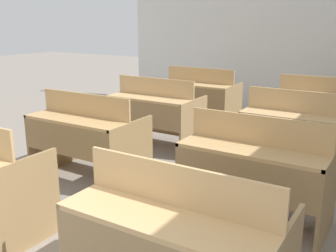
# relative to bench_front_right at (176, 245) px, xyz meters

# --- Properties ---
(wall_back) EXTENTS (6.20, 0.06, 2.78)m
(wall_back) POSITION_rel_bench_front_right_xyz_m (-1.07, 5.48, 0.91)
(wall_back) COLOR silver
(wall_back) RESTS_ON ground_plane
(bench_front_right) EXTENTS (1.16, 0.70, 0.94)m
(bench_front_right) POSITION_rel_bench_front_right_xyz_m (0.00, 0.00, 0.00)
(bench_front_right) COLOR #997A50
(bench_front_right) RESTS_ON ground_plane
(bench_second_left) EXTENTS (1.16, 0.70, 0.94)m
(bench_second_left) POSITION_rel_bench_front_right_xyz_m (-1.86, 1.29, 0.00)
(bench_second_left) COLOR olive
(bench_second_left) RESTS_ON ground_plane
(bench_second_right) EXTENTS (1.16, 0.70, 0.94)m
(bench_second_right) POSITION_rel_bench_front_right_xyz_m (-0.00, 1.28, 0.00)
(bench_second_right) COLOR olive
(bench_second_right) RESTS_ON ground_plane
(bench_third_left) EXTENTS (1.16, 0.70, 0.94)m
(bench_third_left) POSITION_rel_bench_front_right_xyz_m (-1.86, 2.61, 0.00)
(bench_third_left) COLOR #9A7C52
(bench_third_left) RESTS_ON ground_plane
(bench_third_right) EXTENTS (1.16, 0.70, 0.94)m
(bench_third_right) POSITION_rel_bench_front_right_xyz_m (0.01, 2.61, 0.00)
(bench_third_right) COLOR #9A7C52
(bench_third_right) RESTS_ON ground_plane
(bench_back_left) EXTENTS (1.16, 0.70, 0.94)m
(bench_back_left) POSITION_rel_bench_front_right_xyz_m (-1.87, 3.92, 0.00)
(bench_back_left) COLOR #94754B
(bench_back_left) RESTS_ON ground_plane
(bench_back_right) EXTENTS (1.16, 0.70, 0.94)m
(bench_back_right) POSITION_rel_bench_front_right_xyz_m (-0.00, 3.89, 0.00)
(bench_back_right) COLOR #98794F
(bench_back_right) RESTS_ON ground_plane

